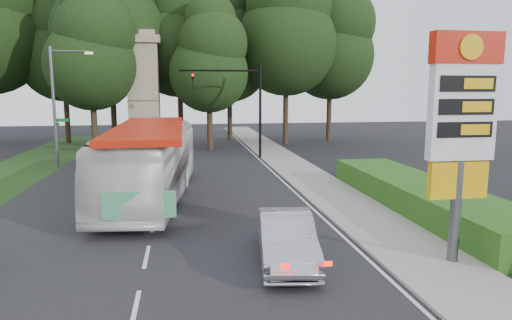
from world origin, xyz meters
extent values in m
plane|color=black|center=(0.00, 0.00, 0.00)|extent=(120.00, 120.00, 0.00)
cube|color=black|center=(0.00, 12.00, 0.01)|extent=(14.00, 80.00, 0.02)
cube|color=gray|center=(8.50, 12.00, 0.06)|extent=(3.00, 80.00, 0.12)
cube|color=#2B5316|center=(11.50, 8.00, 0.60)|extent=(3.00, 14.00, 1.20)
cylinder|color=#59595E|center=(9.20, 2.00, 1.60)|extent=(0.32, 0.32, 3.20)
cube|color=#DDA40B|center=(9.20, 2.00, 2.60)|extent=(1.80, 0.25, 1.10)
cube|color=silver|center=(9.20, 2.00, 4.60)|extent=(2.00, 0.35, 2.80)
cube|color=red|center=(9.20, 2.00, 6.40)|extent=(2.10, 0.40, 0.90)
cylinder|color=#DDA40B|center=(9.20, 1.78, 6.40)|extent=(0.70, 0.05, 0.70)
cube|color=black|center=(9.20, 1.81, 5.40)|extent=(1.70, 0.04, 0.45)
cube|color=black|center=(9.20, 1.81, 4.75)|extent=(1.70, 0.04, 0.45)
cube|color=black|center=(9.20, 1.81, 4.10)|extent=(1.70, 0.04, 0.45)
cylinder|color=black|center=(7.00, 24.00, 3.60)|extent=(0.20, 0.20, 7.20)
cylinder|color=black|center=(4.00, 24.00, 6.60)|extent=(6.00, 0.14, 0.14)
imported|color=black|center=(2.00, 24.00, 6.35)|extent=(0.18, 0.22, 1.10)
sphere|color=#FF0C05|center=(2.00, 23.85, 6.25)|extent=(0.18, 0.18, 0.18)
cylinder|color=#59595E|center=(-7.20, 22.00, 4.00)|extent=(0.20, 0.20, 8.00)
cylinder|color=#59595E|center=(-6.00, 22.00, 7.70)|extent=(2.40, 0.12, 0.12)
cube|color=#FFE599|center=(-4.80, 22.00, 7.60)|extent=(0.50, 0.22, 0.14)
cube|color=#0C591E|center=(-6.75, 22.00, 3.20)|extent=(0.85, 0.04, 0.22)
cube|color=#0C591E|center=(-7.20, 22.45, 2.90)|extent=(0.04, 0.85, 0.22)
cube|color=gray|center=(-2.00, 30.00, 4.50)|extent=(2.50, 2.50, 9.00)
cube|color=gray|center=(-2.00, 30.00, 9.30)|extent=(3.00, 3.00, 0.60)
cube|color=gray|center=(-2.00, 30.00, 9.80)|extent=(2.20, 2.20, 0.50)
cylinder|color=#2D2116|center=(-10.00, 37.00, 2.70)|extent=(0.50, 0.50, 5.40)
sphere|color=black|center=(-10.00, 37.00, 8.25)|extent=(8.40, 8.40, 8.40)
sphere|color=black|center=(-10.00, 37.00, 11.25)|extent=(7.20, 7.20, 7.20)
cylinder|color=#2D2116|center=(-5.00, 33.00, 3.24)|extent=(0.50, 0.50, 6.48)
sphere|color=black|center=(-5.00, 33.00, 9.90)|extent=(10.08, 10.08, 10.08)
cylinder|color=#2D2116|center=(1.00, 35.00, 2.97)|extent=(0.50, 0.50, 5.94)
sphere|color=black|center=(1.00, 35.00, 9.08)|extent=(9.24, 9.24, 9.24)
sphere|color=black|center=(1.00, 35.00, 12.38)|extent=(7.92, 7.92, 7.92)
cylinder|color=#2D2116|center=(6.00, 37.00, 2.61)|extent=(0.50, 0.50, 5.22)
sphere|color=black|center=(6.00, 37.00, 7.97)|extent=(8.12, 8.12, 8.12)
sphere|color=black|center=(6.00, 37.00, 10.88)|extent=(6.96, 6.96, 6.96)
sphere|color=black|center=(6.00, 37.00, 13.34)|extent=(5.22, 5.22, 5.22)
cylinder|color=#2D2116|center=(11.00, 33.00, 3.06)|extent=(0.50, 0.50, 6.12)
sphere|color=black|center=(11.00, 33.00, 9.35)|extent=(9.52, 9.52, 9.52)
sphere|color=black|center=(11.00, 33.00, 12.75)|extent=(8.16, 8.16, 8.16)
cylinder|color=#2D2116|center=(16.00, 35.00, 2.79)|extent=(0.50, 0.50, 5.58)
sphere|color=black|center=(16.00, 35.00, 8.53)|extent=(8.68, 8.68, 8.68)
sphere|color=black|center=(16.00, 35.00, 11.62)|extent=(7.44, 7.44, 7.44)
cylinder|color=#2D2116|center=(-6.00, 29.00, 2.34)|extent=(0.50, 0.50, 4.68)
sphere|color=black|center=(-6.00, 29.00, 7.15)|extent=(7.28, 7.28, 7.28)
sphere|color=black|center=(-6.00, 29.00, 9.75)|extent=(6.24, 6.24, 6.24)
sphere|color=black|center=(-6.00, 29.00, 11.96)|extent=(4.68, 4.68, 4.68)
cylinder|color=#2D2116|center=(3.50, 29.50, 2.16)|extent=(0.50, 0.50, 4.32)
sphere|color=black|center=(3.50, 29.50, 6.60)|extent=(6.72, 6.72, 6.72)
sphere|color=black|center=(3.50, 29.50, 9.00)|extent=(5.76, 5.76, 5.76)
sphere|color=black|center=(3.50, 29.50, 11.04)|extent=(4.32, 4.32, 4.32)
imported|color=white|center=(-0.33, 11.93, 1.77)|extent=(4.29, 12.96, 3.54)
imported|color=#AAACB1|center=(4.26, 2.92, 0.75)|extent=(2.15, 4.74, 1.51)
camera|label=1|loc=(1.25, -10.08, 5.24)|focal=32.00mm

